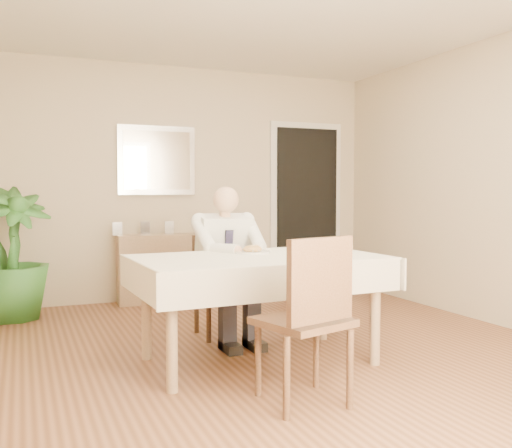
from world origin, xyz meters
name	(u,v)px	position (x,y,z in m)	size (l,w,h in m)	color
room	(274,178)	(0.00, 0.00, 1.30)	(5.00, 5.02, 2.60)	brown
doorway	(306,208)	(1.55, 2.46, 1.00)	(0.96, 0.07, 2.10)	silver
mirror	(157,160)	(-0.31, 2.47, 1.55)	(0.86, 0.04, 0.76)	silver
dining_table	(259,268)	(-0.17, -0.12, 0.67)	(1.76, 1.09, 0.75)	#9F7E59
chair_far	(219,279)	(-0.17, 0.76, 0.47)	(0.40, 0.40, 0.84)	#493020
chair_near	(310,311)	(-0.24, -1.01, 0.54)	(0.56, 0.57, 0.96)	#493020
seated_man	(230,256)	(-0.17, 0.47, 0.69)	(0.48, 0.72, 1.24)	white
plate	(252,252)	(-0.14, 0.07, 0.76)	(0.26, 0.26, 0.02)	white
food	(252,249)	(-0.14, 0.07, 0.78)	(0.14, 0.14, 0.06)	olive
knife	(261,250)	(-0.10, 0.01, 0.78)	(0.01, 0.01, 0.13)	silver
fork	(250,251)	(-0.18, 0.01, 0.78)	(0.01, 0.01, 0.13)	silver
coffee_mug	(338,248)	(0.38, -0.26, 0.80)	(0.11, 0.11, 0.09)	white
sideboard	(161,268)	(-0.31, 2.32, 0.37)	(0.93, 0.31, 0.74)	#9F7E59
photo_frame_left	(117,229)	(-0.76, 2.36, 0.81)	(0.10, 0.02, 0.14)	silver
photo_frame_center	(145,228)	(-0.46, 2.39, 0.81)	(0.10, 0.02, 0.14)	silver
photo_frame_right	(169,228)	(-0.20, 2.35, 0.81)	(0.10, 0.02, 0.14)	silver
potted_palm	(12,253)	(-1.80, 2.02, 0.63)	(0.70, 0.70, 1.26)	#25561E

